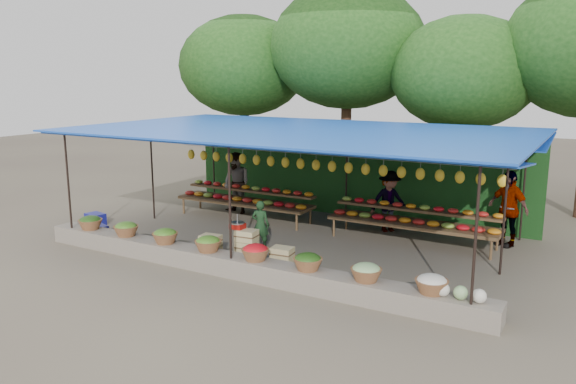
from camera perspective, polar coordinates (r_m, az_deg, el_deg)
The scene contains 16 objects.
ground at distance 14.12m, azimuth 1.08°, elevation -5.07°, with size 60.00×60.00×0.00m, color brown.
stone_curb at distance 11.83m, azimuth -5.36°, elevation -7.45°, with size 10.60×0.55×0.40m, color slate.
stall_canopy at distance 13.66m, azimuth 1.27°, elevation 5.80°, with size 10.80×6.60×2.82m.
produce_baskets at distance 11.77m, azimuth -5.80°, elevation -5.69°, with size 8.98×0.58×0.34m.
netting_backdrop at distance 16.60m, azimuth 6.31°, elevation 1.82°, with size 10.60×0.06×2.50m, color #1E4E1B.
tree_row at distance 18.94m, azimuth 11.62°, elevation 13.35°, with size 16.51×5.50×7.12m.
fruit_table_left at distance 16.34m, azimuth -4.32°, elevation -0.60°, with size 4.21×0.95×0.93m.
fruit_table_right at distance 14.23m, azimuth 12.65°, elevation -2.69°, with size 4.21×0.95×0.93m.
crate_counter at distance 12.47m, azimuth -4.31°, elevation -5.88°, with size 2.38×0.38×0.77m.
weighing_scale at distance 12.44m, azimuth -5.15°, elevation -3.37°, with size 0.31×0.31×0.33m.
vendor_seated at distance 13.40m, azimuth -2.82°, elevation -3.35°, with size 0.43×0.28×1.19m, color #1A3A1C.
customer_left at distance 16.91m, azimuth -5.23°, elevation 0.90°, with size 0.90×0.70×1.85m, color slate.
customer_mid at distance 15.10m, azimuth 10.23°, elevation -0.94°, with size 1.06×0.61×1.64m, color slate.
customer_right at distance 14.58m, azimuth 21.44°, elevation -1.56°, with size 1.09×0.46×1.87m, color slate.
blue_crate_front at distance 15.40m, azimuth -18.64°, elevation -3.74°, with size 0.47×0.34×0.28m, color navy.
blue_crate_back at distance 16.58m, azimuth -18.97°, elevation -2.61°, with size 0.53×0.38×0.32m, color navy.
Camera 1 is at (6.46, -11.88, 4.05)m, focal length 35.00 mm.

